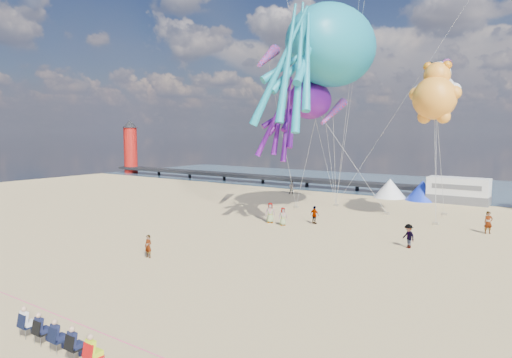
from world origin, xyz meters
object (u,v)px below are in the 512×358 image
at_px(windsock_left, 268,57).
at_px(beachgoer_7, 292,188).
at_px(motorhome_0, 458,190).
at_px(windsock_right, 333,112).
at_px(tent_blue, 423,190).
at_px(beachgoer_2, 408,236).
at_px(kite_panda, 436,94).
at_px(beachgoer_3, 315,215).
at_px(kite_octopus_teal, 332,46).
at_px(beachgoer_5, 488,223).
at_px(kite_octopus_purple, 310,100).
at_px(kite_teddy_orange, 435,98).
at_px(sandbag_c, 436,224).
at_px(sandbag_d, 444,214).
at_px(beachgoer_0, 270,213).
at_px(sandbag_b, 387,214).
at_px(tent_white, 390,188).
at_px(spectator_row, 58,335).
at_px(beachgoer_6, 283,216).
at_px(windsock_mid, 434,77).
at_px(lighthouse, 131,150).
at_px(standing_person, 148,246).
at_px(sandbag_e, 336,205).
at_px(sandbag_a, 296,207).

bearing_deg(windsock_left, beachgoer_7, 91.68).
relative_size(motorhome_0, windsock_right, 1.40).
bearing_deg(tent_blue, beachgoer_2, -77.11).
xyz_separation_m(tent_blue, kite_panda, (4.18, -12.40, 10.45)).
relative_size(beachgoer_3, kite_octopus_teal, 0.11).
height_order(beachgoer_5, windsock_left, windsock_left).
height_order(beachgoer_3, beachgoer_7, beachgoer_7).
distance_m(beachgoer_2, kite_octopus_purple, 17.39).
height_order(motorhome_0, beachgoer_3, motorhome_0).
bearing_deg(motorhome_0, kite_panda, -89.18).
xyz_separation_m(beachgoer_7, kite_teddy_orange, (20.26, -10.49, 10.23)).
xyz_separation_m(beachgoer_5, kite_panda, (-5.19, 2.99, 10.73)).
distance_m(motorhome_0, beachgoer_3, 21.57).
distance_m(beachgoer_2, sandbag_c, 9.60).
relative_size(motorhome_0, beachgoer_3, 4.07).
relative_size(motorhome_0, sandbag_d, 13.20).
relative_size(beachgoer_7, kite_octopus_purple, 0.18).
xyz_separation_m(sandbag_c, kite_teddy_orange, (-0.35, -0.78, 11.02)).
distance_m(beachgoer_0, beachgoer_2, 13.15).
relative_size(motorhome_0, sandbag_b, 13.20).
xyz_separation_m(tent_white, sandbag_b, (3.72, -11.79, -1.09)).
relative_size(spectator_row, kite_panda, 1.01).
relative_size(beachgoer_2, beachgoer_7, 0.96).
bearing_deg(beachgoer_6, sandbag_d, 7.16).
height_order(spectator_row, beachgoer_3, beachgoer_3).
height_order(tent_white, windsock_mid, windsock_mid).
relative_size(beachgoer_6, windsock_mid, 0.24).
bearing_deg(kite_octopus_teal, windsock_left, -133.89).
distance_m(tent_blue, beachgoer_6, 23.02).
height_order(spectator_row, sandbag_d, spectator_row).
relative_size(tent_white, sandbag_b, 8.00).
bearing_deg(beachgoer_0, sandbag_b, 23.52).
xyz_separation_m(beachgoer_0, kite_panda, (11.77, 9.49, 10.72)).
height_order(beachgoer_5, kite_octopus_teal, kite_octopus_teal).
bearing_deg(kite_panda, tent_white, 133.67).
relative_size(lighthouse, standing_person, 5.89).
distance_m(tent_white, spectator_row, 47.00).
relative_size(standing_person, beachgoer_3, 0.94).
xyz_separation_m(motorhome_0, beachgoer_2, (1.43, -23.73, -0.64)).
bearing_deg(spectator_row, sandbag_c, 79.99).
bearing_deg(beachgoer_0, beachgoer_3, -2.20).
bearing_deg(tent_white, beachgoer_3, -90.20).
bearing_deg(sandbag_b, sandbag_c, -24.22).
bearing_deg(sandbag_e, kite_octopus_teal, -70.51).
relative_size(beachgoer_6, sandbag_b, 3.22).
xyz_separation_m(beachgoer_0, sandbag_b, (7.31, 10.11, -0.82)).
height_order(beachgoer_2, beachgoer_7, beachgoer_7).
bearing_deg(windsock_left, beachgoer_0, -70.40).
xyz_separation_m(sandbag_a, sandbag_d, (14.18, 4.82, 0.00)).
height_order(kite_octopus_teal, kite_teddy_orange, kite_octopus_teal).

